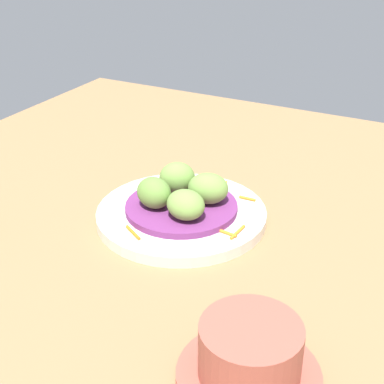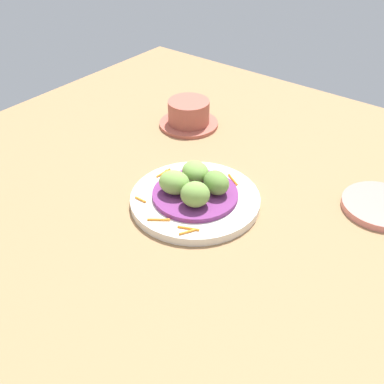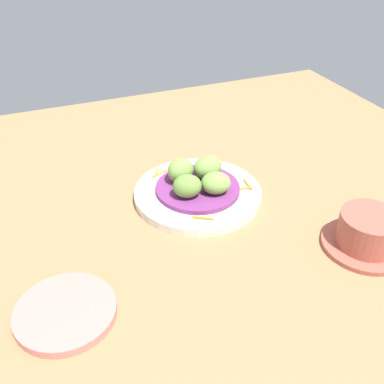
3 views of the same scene
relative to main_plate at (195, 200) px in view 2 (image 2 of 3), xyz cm
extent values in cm
cube|color=#936D47|center=(4.45, -3.69, -1.77)|extent=(110.00, 110.00, 2.00)
cylinder|color=silver|center=(0.00, 0.00, 0.00)|extent=(23.10, 23.10, 1.53)
cylinder|color=#702D6B|center=(0.00, 0.00, 1.21)|extent=(15.23, 15.23, 0.88)
cylinder|color=orange|center=(-5.02, 8.62, 0.97)|extent=(1.72, 2.65, 0.40)
cylinder|color=orange|center=(-2.48, -8.23, 0.97)|extent=(3.23, 2.16, 0.40)
cylinder|color=orange|center=(7.86, -2.82, 0.97)|extent=(3.23, 0.85, 0.40)
cylinder|color=orange|center=(6.83, 6.84, 0.97)|extent=(2.38, 0.44, 0.40)
cylinder|color=orange|center=(-4.62, 7.79, 0.97)|extent=(3.49, 1.85, 0.40)
cylinder|color=orange|center=(9.18, -2.07, 0.97)|extent=(0.67, 3.56, 0.40)
cylinder|color=orange|center=(0.67, 9.09, 0.97)|extent=(3.26, 2.58, 0.40)
ellipsoid|color=#759E47|center=(2.21, -2.90, 3.56)|extent=(6.24, 5.77, 3.83)
ellipsoid|color=#759E47|center=(2.90, 2.21, 3.74)|extent=(6.58, 5.94, 4.19)
ellipsoid|color=#759E47|center=(-2.21, 2.90, 3.86)|extent=(6.59, 6.42, 4.44)
ellipsoid|color=olive|center=(-2.90, -2.21, 3.74)|extent=(6.02, 5.42, 4.19)
cylinder|color=tan|center=(-26.72, -18.78, -0.14)|extent=(13.50, 13.50, 1.26)
cylinder|color=#A85142|center=(19.14, -22.48, -0.37)|extent=(13.39, 13.39, 0.80)
cylinder|color=#A85142|center=(19.14, -22.48, 2.66)|extent=(9.34, 9.34, 5.25)
camera|label=1|loc=(32.01, -58.45, 38.33)|focal=52.70mm
camera|label=2|loc=(-41.56, 54.37, 51.26)|focal=44.90mm
camera|label=3|loc=(-26.11, -61.83, 46.04)|focal=41.76mm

